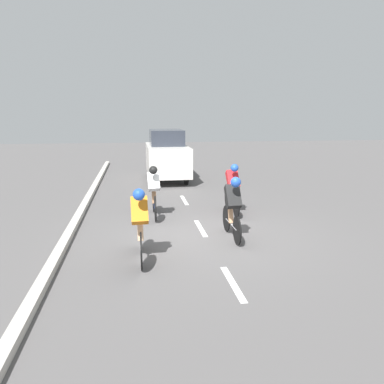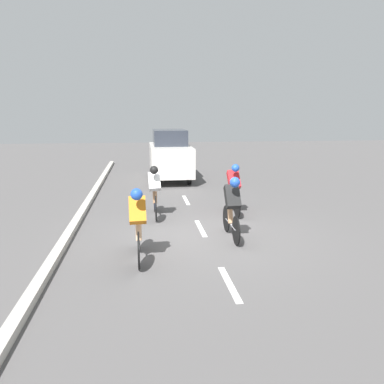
% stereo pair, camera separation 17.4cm
% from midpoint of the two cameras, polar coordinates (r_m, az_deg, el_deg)
% --- Properties ---
extents(ground_plane, '(60.00, 60.00, 0.00)m').
position_cam_midpoint_polar(ground_plane, '(9.09, 1.31, -6.46)').
color(ground_plane, '#565454').
extents(lane_stripe_near, '(0.12, 1.40, 0.01)m').
position_cam_midpoint_polar(lane_stripe_near, '(6.63, 5.47, -13.68)').
color(lane_stripe_near, white).
rests_on(lane_stripe_near, ground).
extents(lane_stripe_mid, '(0.12, 1.40, 0.01)m').
position_cam_midpoint_polar(lane_stripe_mid, '(9.56, 0.80, -5.53)').
color(lane_stripe_mid, white).
rests_on(lane_stripe_mid, ground).
extents(lane_stripe_far, '(0.12, 1.40, 0.01)m').
position_cam_midpoint_polar(lane_stripe_far, '(12.61, -1.59, -1.24)').
color(lane_stripe_far, white).
rests_on(lane_stripe_far, ground).
extents(curb, '(0.20, 26.48, 0.14)m').
position_cam_midpoint_polar(curb, '(9.57, -18.57, -5.72)').
color(curb, '#B7B2A8').
rests_on(curb, ground).
extents(cyclist_red, '(0.35, 1.65, 1.49)m').
position_cam_midpoint_polar(cyclist_red, '(10.79, 5.73, 0.70)').
color(cyclist_red, black).
rests_on(cyclist_red, ground).
extents(cyclist_white, '(0.34, 1.74, 1.49)m').
position_cam_midpoint_polar(cyclist_white, '(10.45, -6.31, 0.30)').
color(cyclist_white, black).
rests_on(cyclist_white, ground).
extents(cyclist_orange, '(0.33, 1.69, 1.51)m').
position_cam_midpoint_polar(cyclist_orange, '(7.36, -8.61, -4.61)').
color(cyclist_orange, black).
rests_on(cyclist_orange, ground).
extents(cyclist_black, '(0.33, 1.64, 1.50)m').
position_cam_midpoint_polar(cyclist_black, '(8.61, 5.64, -2.04)').
color(cyclist_black, black).
rests_on(cyclist_black, ground).
extents(support_car, '(1.70, 3.90, 2.18)m').
position_cam_midpoint_polar(support_car, '(16.42, -4.17, 5.62)').
color(support_car, black).
rests_on(support_car, ground).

